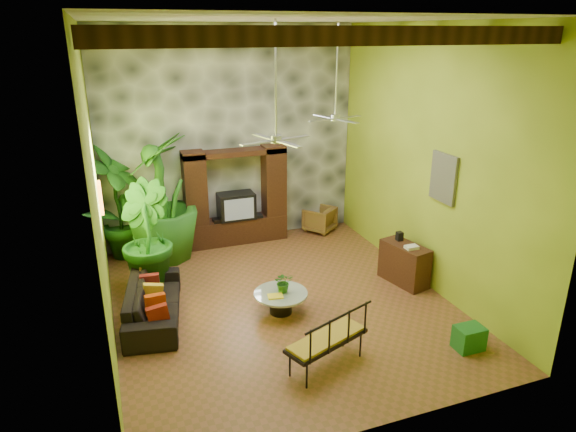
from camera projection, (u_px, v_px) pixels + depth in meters
name	position (u px, v px, depth m)	size (l,w,h in m)	color
ground	(281.00, 302.00, 9.71)	(7.00, 7.00, 0.00)	brown
ceiling	(279.00, 19.00, 8.00)	(6.00, 7.00, 0.02)	silver
back_wall	(230.00, 137.00, 11.94)	(6.00, 0.02, 5.00)	olive
left_wall	(96.00, 192.00, 7.87)	(0.02, 7.00, 5.00)	olive
right_wall	(427.00, 160.00, 9.83)	(0.02, 7.00, 5.00)	olive
stone_accent_wall	(230.00, 137.00, 11.88)	(5.98, 0.10, 4.98)	#3B3E43
ceiling_beams	(279.00, 34.00, 8.07)	(5.95, 5.36, 0.22)	#331A10
entertainment_center	(236.00, 204.00, 12.14)	(2.40, 0.55, 2.30)	black
ceiling_fan_front	(276.00, 126.00, 8.13)	(1.28, 1.28, 1.86)	#BBBBC0
ceiling_fan_back	(336.00, 107.00, 10.12)	(1.28, 1.28, 1.86)	#BBBBC0
wall_art_mask	(100.00, 198.00, 8.90)	(0.06, 0.32, 0.55)	gold
wall_art_painting	(444.00, 178.00, 9.36)	(0.06, 0.70, 0.90)	#235D80
sofa	(153.00, 302.00, 9.05)	(2.24, 0.87, 0.65)	black
wicker_armchair	(320.00, 219.00, 13.03)	(0.68, 0.70, 0.64)	olive
tall_plant_a	(117.00, 203.00, 11.17)	(1.37, 0.93, 2.60)	#1C5717
tall_plant_b	(144.00, 238.00, 9.86)	(1.19, 0.96, 2.17)	#1D631A
tall_plant_c	(161.00, 198.00, 11.12)	(1.57, 1.57, 2.81)	#296B1C
coffee_table	(281.00, 300.00, 9.26)	(0.97, 0.97, 0.40)	black
centerpiece_plant	(284.00, 282.00, 9.19)	(0.34, 0.30, 0.38)	#27631A
yellow_tray	(275.00, 296.00, 9.06)	(0.27, 0.19, 0.03)	yellow
iron_bench	(329.00, 338.00, 7.60)	(1.43, 0.96, 0.57)	black
side_console	(404.00, 264.00, 10.32)	(0.46, 1.03, 0.82)	#3A2612
green_bin	(469.00, 338.00, 8.22)	(0.45, 0.34, 0.39)	#1D6E29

